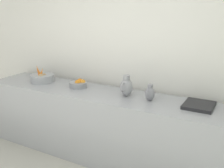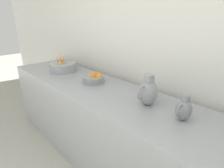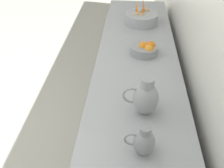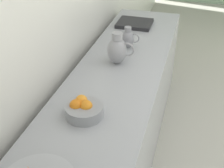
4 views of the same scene
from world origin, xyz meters
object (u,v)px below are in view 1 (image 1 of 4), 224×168
Objects in this scene: orange_bowl at (79,84)px; metal_pitcher_short at (150,93)px; vegetable_colander at (42,78)px; metal_pitcher_tall at (126,87)px.

orange_bowl is 1.23× the size of metal_pitcher_short.
metal_pitcher_tall is (-0.00, 1.32, 0.06)m from vegetable_colander.
vegetable_colander is at bearing -90.33° from metal_pitcher_short.
vegetable_colander is at bearing -87.91° from orange_bowl.
vegetable_colander is 1.31× the size of metal_pitcher_tall.
metal_pitcher_short is at bearing 87.62° from metal_pitcher_tall.
metal_pitcher_short is (0.01, 0.30, -0.03)m from metal_pitcher_tall.
metal_pitcher_tall reaches higher than vegetable_colander.
orange_bowl is at bearing -91.81° from metal_pitcher_short.
metal_pitcher_short is at bearing 88.19° from orange_bowl.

